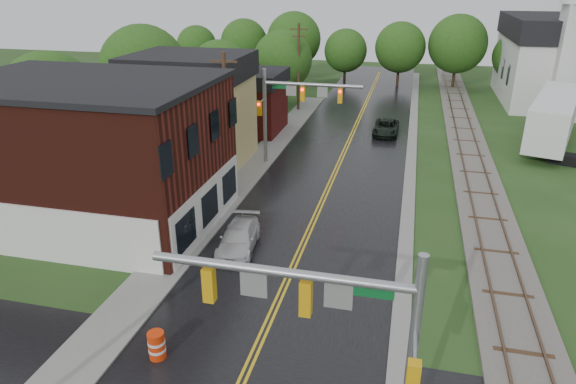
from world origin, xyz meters
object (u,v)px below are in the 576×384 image
at_px(suv_dark, 386,128).
at_px(semi_trailer, 554,116).
at_px(tree_left_b, 145,71).
at_px(pickup_white, 239,238).
at_px(utility_pole_c, 299,66).
at_px(church, 557,51).
at_px(traffic_signal_far, 293,101).
at_px(tree_left_e, 284,62).
at_px(traffic_signal_near, 333,319).
at_px(tree_left_c, 221,72).
at_px(tree_left_a, 52,102).
at_px(brick_building, 90,153).
at_px(construction_barrel, 157,345).
at_px(utility_pole_b, 226,118).

bearing_deg(suv_dark, semi_trailer, 1.68).
relative_size(tree_left_b, pickup_white, 2.18).
distance_m(utility_pole_c, tree_left_b, 16.42).
xyz_separation_m(church, traffic_signal_far, (-23.47, -26.74, -0.86)).
height_order(utility_pole_c, tree_left_e, utility_pole_c).
xyz_separation_m(traffic_signal_near, semi_trailer, (13.37, 35.14, -2.50)).
distance_m(tree_left_b, semi_trailer, 35.23).
xyz_separation_m(utility_pole_c, tree_left_c, (-7.05, -4.10, -0.21)).
bearing_deg(tree_left_e, tree_left_a, -114.62).
height_order(brick_building, traffic_signal_near, brick_building).
relative_size(church, traffic_signal_near, 2.72).
bearing_deg(tree_left_e, tree_left_c, -129.81).
relative_size(church, construction_barrel, 17.59).
xyz_separation_m(tree_left_b, tree_left_e, (9.00, 14.00, -0.90)).
xyz_separation_m(utility_pole_b, pickup_white, (3.60, -8.58, -4.08)).
distance_m(suv_dark, semi_trailer, 13.99).
xyz_separation_m(traffic_signal_near, suv_dark, (-0.50, 34.90, -4.31)).
bearing_deg(church, tree_left_a, -141.37).
height_order(brick_building, tree_left_c, brick_building).
bearing_deg(pickup_white, tree_left_a, 146.50).
height_order(utility_pole_c, suv_dark, utility_pole_c).
bearing_deg(utility_pole_b, tree_left_b, 138.14).
distance_m(traffic_signal_far, tree_left_b, 15.21).
bearing_deg(construction_barrel, tree_left_c, 106.37).
xyz_separation_m(utility_pole_c, tree_left_b, (-11.05, -12.10, 1.00)).
bearing_deg(semi_trailer, utility_pole_b, -147.37).
distance_m(church, tree_left_c, 36.59).
distance_m(utility_pole_c, suv_dark, 12.75).
bearing_deg(utility_pole_b, utility_pole_c, 90.00).
distance_m(traffic_signal_near, tree_left_b, 36.73).
bearing_deg(tree_left_b, church, 29.99).
distance_m(utility_pole_c, tree_left_a, 25.67).
relative_size(traffic_signal_far, tree_left_b, 0.76).
distance_m(brick_building, utility_pole_c, 29.56).
bearing_deg(tree_left_e, utility_pole_c, -42.84).
xyz_separation_m(church, tree_left_b, (-37.85, -21.84, -0.12)).
bearing_deg(construction_barrel, semi_trailer, 57.91).
xyz_separation_m(utility_pole_c, tree_left_a, (-13.05, -22.10, 0.39)).
distance_m(brick_building, tree_left_b, 17.80).
relative_size(traffic_signal_far, utility_pole_b, 0.82).
distance_m(tree_left_b, pickup_white, 24.12).
bearing_deg(church, suv_dark, -135.31).
bearing_deg(tree_left_e, utility_pole_b, -85.10).
bearing_deg(suv_dark, traffic_signal_far, -122.37).
bearing_deg(semi_trailer, traffic_signal_near, -110.83).
distance_m(utility_pole_c, construction_barrel, 39.66).
xyz_separation_m(traffic_signal_far, tree_left_b, (-14.38, 4.90, 0.74)).
bearing_deg(suv_dark, traffic_signal_near, -88.49).
distance_m(utility_pole_b, tree_left_b, 14.87).
height_order(tree_left_a, tree_left_b, tree_left_b).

